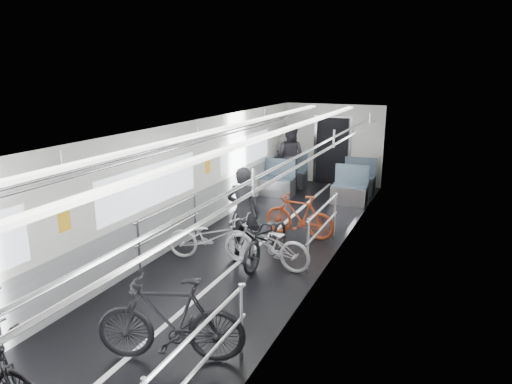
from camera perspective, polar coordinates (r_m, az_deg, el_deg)
car_shell at (r=9.13m, az=1.32°, el=0.76°), size 3.02×14.01×2.41m
bike_left_far at (r=8.39m, az=-5.65°, el=-5.67°), size 1.71×0.94×0.85m
bike_right_near at (r=5.66m, az=-10.65°, el=-15.41°), size 1.85×1.08×1.07m
bike_right_mid at (r=8.05m, az=1.21°, el=-6.38°), size 1.73×0.74×0.89m
bike_right_far at (r=9.50m, az=5.44°, el=-2.98°), size 1.53×0.51×0.91m
bike_aisle at (r=8.23m, az=1.39°, el=-5.78°), size 0.68×1.76×0.91m
person_standing at (r=8.38m, az=-1.58°, el=-2.53°), size 0.68×0.50×1.70m
person_seated at (r=13.44m, az=4.27°, el=4.46°), size 0.95×0.78×1.83m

